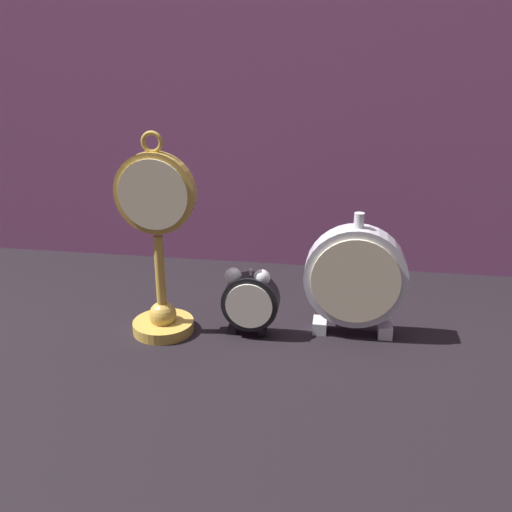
% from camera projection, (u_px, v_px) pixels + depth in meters
% --- Properties ---
extents(ground_plane, '(4.00, 4.00, 0.00)m').
position_uv_depth(ground_plane, '(247.00, 345.00, 0.80)').
color(ground_plane, black).
extents(fabric_backdrop_drape, '(1.52, 0.01, 0.64)m').
position_uv_depth(fabric_backdrop_drape, '(278.00, 90.00, 0.99)').
color(fabric_backdrop_drape, '#8E4C7F').
rests_on(fabric_backdrop_drape, ground_plane).
extents(pocket_watch_on_stand, '(0.11, 0.09, 0.29)m').
position_uv_depth(pocket_watch_on_stand, '(159.00, 251.00, 0.79)').
color(pocket_watch_on_stand, gold).
rests_on(pocket_watch_on_stand, ground_plane).
extents(alarm_clock_twin_bell, '(0.08, 0.03, 0.10)m').
position_uv_depth(alarm_clock_twin_bell, '(247.00, 299.00, 0.81)').
color(alarm_clock_twin_bell, black).
rests_on(alarm_clock_twin_bell, ground_plane).
extents(mantel_clock_silver, '(0.14, 0.04, 0.18)m').
position_uv_depth(mantel_clock_silver, '(355.00, 278.00, 0.80)').
color(mantel_clock_silver, silver).
rests_on(mantel_clock_silver, ground_plane).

